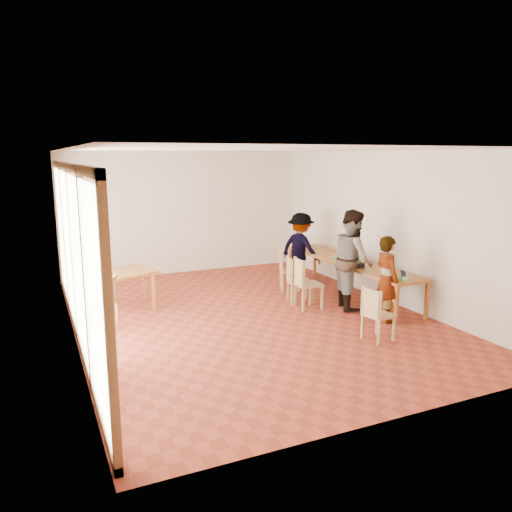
{
  "coord_description": "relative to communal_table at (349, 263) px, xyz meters",
  "views": [
    {
      "loc": [
        -3.47,
        -8.03,
        2.9
      ],
      "look_at": [
        0.2,
        0.12,
        1.1
      ],
      "focal_mm": 35.0,
      "sensor_mm": 36.0,
      "label": 1
    }
  ],
  "objects": [
    {
      "name": "ground",
      "position": [
        -2.5,
        -0.48,
        -0.7
      ],
      "size": [
        8.0,
        8.0,
        0.0
      ],
      "primitive_type": "plane",
      "color": "#9B3925",
      "rests_on": "ground"
    },
    {
      "name": "wall_back",
      "position": [
        -2.5,
        3.52,
        0.8
      ],
      "size": [
        6.0,
        0.1,
        3.0
      ],
      "primitive_type": "cube",
      "color": "silver",
      "rests_on": "ground"
    },
    {
      "name": "wall_front",
      "position": [
        -2.5,
        -4.48,
        0.8
      ],
      "size": [
        6.0,
        0.1,
        3.0
      ],
      "primitive_type": "cube",
      "color": "silver",
      "rests_on": "ground"
    },
    {
      "name": "wall_right",
      "position": [
        0.5,
        -0.48,
        0.8
      ],
      "size": [
        0.1,
        8.0,
        3.0
      ],
      "primitive_type": "cube",
      "color": "silver",
      "rests_on": "ground"
    },
    {
      "name": "window_wall",
      "position": [
        -5.46,
        -0.48,
        0.8
      ],
      "size": [
        0.1,
        8.0,
        3.0
      ],
      "primitive_type": "cube",
      "color": "white",
      "rests_on": "ground"
    },
    {
      "name": "ceiling",
      "position": [
        -2.5,
        -0.48,
        2.32
      ],
      "size": [
        6.0,
        8.0,
        0.04
      ],
      "primitive_type": "cube",
      "color": "white",
      "rests_on": "wall_back"
    },
    {
      "name": "communal_table",
      "position": [
        0.0,
        0.0,
        0.0
      ],
      "size": [
        0.8,
        4.0,
        0.75
      ],
      "color": "#A75C25",
      "rests_on": "ground"
    },
    {
      "name": "side_table",
      "position": [
        -4.4,
        0.97,
        -0.03
      ],
      "size": [
        0.9,
        0.9,
        0.75
      ],
      "rotation": [
        0.0,
        0.0,
        0.34
      ],
      "color": "#A75C25",
      "rests_on": "ground"
    },
    {
      "name": "chair_near",
      "position": [
        -1.17,
        -2.41,
        -0.17
      ],
      "size": [
        0.47,
        0.47,
        0.46
      ],
      "rotation": [
        0.0,
        0.0,
        0.18
      ],
      "color": "tan",
      "rests_on": "ground"
    },
    {
      "name": "chair_mid",
      "position": [
        -1.33,
        -0.44,
        -0.1
      ],
      "size": [
        0.5,
        0.5,
        0.52
      ],
      "rotation": [
        0.0,
        0.0,
        -0.1
      ],
      "color": "tan",
      "rests_on": "ground"
    },
    {
      "name": "chair_far",
      "position": [
        -1.32,
        -0.04,
        -0.13
      ],
      "size": [
        0.54,
        0.54,
        0.5
      ],
      "rotation": [
        0.0,
        0.0,
        -0.3
      ],
      "color": "tan",
      "rests_on": "ground"
    },
    {
      "name": "chair_empty",
      "position": [
        -1.01,
        0.95,
        -0.15
      ],
      "size": [
        0.55,
        0.55,
        0.48
      ],
      "rotation": [
        0.0,
        0.0,
        -0.38
      ],
      "color": "tan",
      "rests_on": "ground"
    },
    {
      "name": "chair_spare",
      "position": [
        -4.92,
        0.02,
        -0.16
      ],
      "size": [
        0.56,
        0.56,
        0.47
      ],
      "rotation": [
        0.0,
        0.0,
        2.64
      ],
      "color": "tan",
      "rests_on": "ground"
    },
    {
      "name": "person_near",
      "position": [
        -0.37,
        -1.69,
        0.07
      ],
      "size": [
        0.41,
        0.59,
        1.54
      ],
      "primitive_type": "imported",
      "rotation": [
        0.0,
        0.0,
        1.49
      ],
      "color": "gray",
      "rests_on": "ground"
    },
    {
      "name": "person_mid",
      "position": [
        -0.45,
        -0.74,
        0.25
      ],
      "size": [
        0.96,
        1.1,
        1.91
      ],
      "primitive_type": "imported",
      "rotation": [
        0.0,
        0.0,
        1.28
      ],
      "color": "gray",
      "rests_on": "ground"
    },
    {
      "name": "person_far",
      "position": [
        -0.43,
        1.31,
        0.11
      ],
      "size": [
        0.97,
        1.21,
        1.63
      ],
      "primitive_type": "imported",
      "rotation": [
        0.0,
        0.0,
        1.97
      ],
      "color": "gray",
      "rests_on": "ground"
    },
    {
      "name": "laptop_near",
      "position": [
        -0.08,
        -1.74,
        0.1
      ],
      "size": [
        0.2,
        0.23,
        0.18
      ],
      "rotation": [
        0.0,
        0.0,
        -0.1
      ],
      "color": "green",
      "rests_on": "communal_table"
    },
    {
      "name": "laptop_mid",
      "position": [
        0.11,
        -0.07,
        0.1
      ],
      "size": [
        0.23,
        0.25,
        0.19
      ],
      "rotation": [
        0.0,
        0.0,
        0.16
      ],
      "color": "green",
      "rests_on": "communal_table"
    },
    {
      "name": "laptop_far",
      "position": [
        -0.09,
        0.21,
        0.1
      ],
      "size": [
        0.28,
        0.29,
        0.2
      ],
      "rotation": [
        0.0,
        0.0,
        -0.41
      ],
      "color": "green",
      "rests_on": "communal_table"
    },
    {
      "name": "yellow_mug",
      "position": [
        -0.08,
        -1.48,
        0.1
      ],
      "size": [
        0.16,
        0.16,
        0.1
      ],
      "primitive_type": "imported",
      "rotation": [
        0.0,
        0.0,
        -0.3
      ],
      "color": "yellow",
      "rests_on": "communal_table"
    },
    {
      "name": "green_bottle",
      "position": [
        -0.12,
        -1.51,
        0.19
      ],
      "size": [
        0.07,
        0.07,
        0.28
      ],
      "primitive_type": "cylinder",
      "color": "#1D7644",
      "rests_on": "communal_table"
    },
    {
      "name": "clear_glass",
      "position": [
        0.21,
        1.7,
        0.09
      ],
      "size": [
        0.07,
        0.07,
        0.09
      ],
      "primitive_type": "cylinder",
      "color": "silver",
      "rests_on": "communal_table"
    },
    {
      "name": "condiment_cup",
      "position": [
        -0.1,
        -1.82,
        0.08
      ],
      "size": [
        0.08,
        0.08,
        0.06
      ],
      "primitive_type": "cylinder",
      "color": "white",
      "rests_on": "communal_table"
    },
    {
      "name": "pink_phone",
      "position": [
        0.02,
        1.44,
        0.05
      ],
      "size": [
        0.05,
        0.1,
        0.01
      ],
      "primitive_type": "cube",
      "color": "#C73551",
      "rests_on": "communal_table"
    },
    {
      "name": "black_pouch",
      "position": [
        -0.22,
        -0.6,
        0.09
      ],
      "size": [
        0.16,
        0.26,
        0.09
      ],
      "primitive_type": "cube",
      "color": "black",
      "rests_on": "communal_table"
    }
  ]
}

